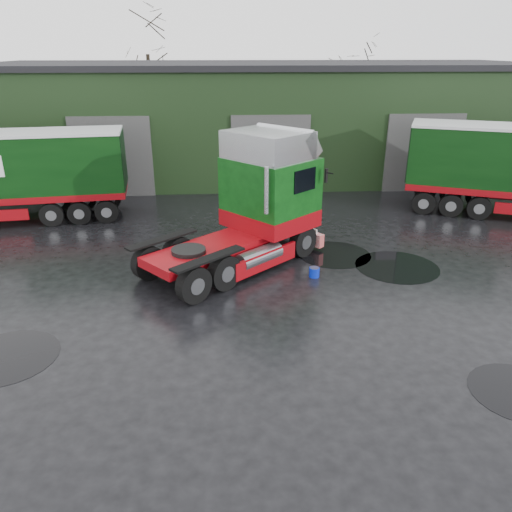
{
  "coord_description": "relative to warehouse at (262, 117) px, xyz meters",
  "views": [
    {
      "loc": [
        -0.4,
        -11.48,
        7.06
      ],
      "look_at": [
        0.43,
        1.34,
        1.7
      ],
      "focal_mm": 35.0,
      "sensor_mm": 36.0,
      "label": 1
    }
  ],
  "objects": [
    {
      "name": "wash_bucket",
      "position": [
        0.52,
        -16.51,
        -3.0
      ],
      "size": [
        0.44,
        0.44,
        0.32
      ],
      "primitive_type": "cylinder",
      "rotation": [
        0.0,
        0.0,
        -0.37
      ],
      "color": "#081FB5",
      "rests_on": "ground"
    },
    {
      "name": "tree_back_a",
      "position": [
        -8.0,
        10.0,
        1.59
      ],
      "size": [
        4.4,
        4.4,
        9.5
      ],
      "primitive_type": null,
      "color": "black",
      "rests_on": "ground"
    },
    {
      "name": "warehouse",
      "position": [
        0.0,
        0.0,
        0.0
      ],
      "size": [
        32.4,
        12.4,
        6.3
      ],
      "color": "black",
      "rests_on": "ground"
    },
    {
      "name": "puddle_1",
      "position": [
        1.61,
        -14.64,
        -3.15
      ],
      "size": [
        2.68,
        2.68,
        0.01
      ],
      "primitive_type": "cylinder",
      "color": "black",
      "rests_on": "ground"
    },
    {
      "name": "hero_tractor",
      "position": [
        -2.28,
        -15.5,
        -0.9
      ],
      "size": [
        7.48,
        7.14,
        4.52
      ],
      "primitive_type": null,
      "rotation": [
        0.0,
        0.0,
        -0.84
      ],
      "color": "#0A3D0E",
      "rests_on": "ground"
    },
    {
      "name": "ground",
      "position": [
        -2.0,
        -20.0,
        -3.16
      ],
      "size": [
        100.0,
        100.0,
        0.0
      ],
      "primitive_type": "plane",
      "color": "black"
    },
    {
      "name": "tree_back_b",
      "position": [
        8.0,
        10.0,
        0.59
      ],
      "size": [
        4.4,
        4.4,
        7.5
      ],
      "primitive_type": null,
      "color": "black",
      "rests_on": "ground"
    },
    {
      "name": "puddle_4",
      "position": [
        3.56,
        -15.9,
        -3.15
      ],
      "size": [
        2.9,
        2.9,
        0.01
      ],
      "primitive_type": "cylinder",
      "color": "black",
      "rests_on": "ground"
    },
    {
      "name": "puddle_0",
      "position": [
        -7.89,
        -20.68,
        -3.15
      ],
      "size": [
        2.53,
        2.53,
        0.01
      ],
      "primitive_type": "cylinder",
      "color": "black",
      "rests_on": "ground"
    }
  ]
}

